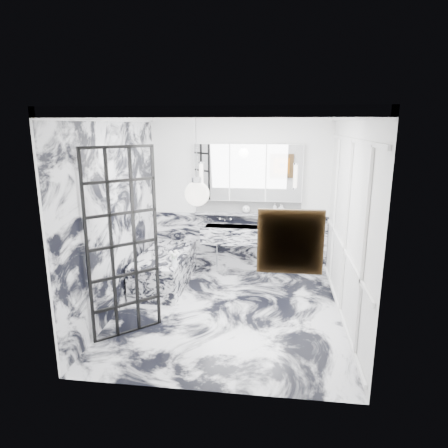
# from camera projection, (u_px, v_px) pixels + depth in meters

# --- Properties ---
(floor) EXTENTS (3.60, 3.60, 0.00)m
(floor) POSITION_uv_depth(u_px,v_px,m) (228.00, 311.00, 5.80)
(floor) COLOR silver
(floor) RESTS_ON ground
(ceiling) EXTENTS (3.60, 3.60, 0.00)m
(ceiling) POSITION_uv_depth(u_px,v_px,m) (228.00, 112.00, 5.12)
(ceiling) COLOR white
(ceiling) RESTS_ON wall_back
(wall_back) EXTENTS (3.60, 0.00, 3.60)m
(wall_back) POSITION_uv_depth(u_px,v_px,m) (240.00, 195.00, 7.19)
(wall_back) COLOR white
(wall_back) RESTS_ON floor
(wall_front) EXTENTS (3.60, 0.00, 3.60)m
(wall_front) POSITION_uv_depth(u_px,v_px,m) (205.00, 261.00, 3.73)
(wall_front) COLOR white
(wall_front) RESTS_ON floor
(wall_left) EXTENTS (0.00, 3.60, 3.60)m
(wall_left) POSITION_uv_depth(u_px,v_px,m) (116.00, 214.00, 5.66)
(wall_left) COLOR white
(wall_left) RESTS_ON floor
(wall_right) EXTENTS (0.00, 3.60, 3.60)m
(wall_right) POSITION_uv_depth(u_px,v_px,m) (348.00, 221.00, 5.26)
(wall_right) COLOR white
(wall_right) RESTS_ON floor
(marble_clad_back) EXTENTS (3.18, 0.05, 1.05)m
(marble_clad_back) POSITION_uv_depth(u_px,v_px,m) (239.00, 242.00, 7.38)
(marble_clad_back) COLOR silver
(marble_clad_back) RESTS_ON floor
(marble_clad_left) EXTENTS (0.02, 3.56, 2.68)m
(marble_clad_left) POSITION_uv_depth(u_px,v_px,m) (117.00, 219.00, 5.67)
(marble_clad_left) COLOR silver
(marble_clad_left) RESTS_ON floor
(panel_molding) EXTENTS (0.03, 3.40, 2.30)m
(panel_molding) POSITION_uv_depth(u_px,v_px,m) (346.00, 229.00, 5.29)
(panel_molding) COLOR white
(panel_molding) RESTS_ON floor
(soap_bottle_a) EXTENTS (0.09, 0.09, 0.20)m
(soap_bottle_a) POSITION_uv_depth(u_px,v_px,m) (275.00, 209.00, 7.07)
(soap_bottle_a) COLOR #8C5919
(soap_bottle_a) RESTS_ON ledge
(soap_bottle_b) EXTENTS (0.09, 0.10, 0.18)m
(soap_bottle_b) POSITION_uv_depth(u_px,v_px,m) (281.00, 209.00, 7.06)
(soap_bottle_b) COLOR #4C4C51
(soap_bottle_b) RESTS_ON ledge
(soap_bottle_c) EXTENTS (0.13, 0.13, 0.17)m
(soap_bottle_c) POSITION_uv_depth(u_px,v_px,m) (282.00, 210.00, 7.06)
(soap_bottle_c) COLOR silver
(soap_bottle_c) RESTS_ON ledge
(face_pot) EXTENTS (0.14, 0.14, 0.14)m
(face_pot) POSITION_uv_depth(u_px,v_px,m) (246.00, 209.00, 7.14)
(face_pot) COLOR white
(face_pot) RESTS_ON ledge
(amber_bottle) EXTENTS (0.04, 0.04, 0.10)m
(amber_bottle) POSITION_uv_depth(u_px,v_px,m) (277.00, 211.00, 7.08)
(amber_bottle) COLOR #8C5919
(amber_bottle) RESTS_ON ledge
(flower_vase) EXTENTS (0.08, 0.08, 0.12)m
(flower_vase) POSITION_uv_depth(u_px,v_px,m) (174.00, 262.00, 6.05)
(flower_vase) COLOR silver
(flower_vase) RESTS_ON bathtub
(crittall_door) EXTENTS (0.68, 0.62, 2.39)m
(crittall_door) POSITION_uv_depth(u_px,v_px,m) (123.00, 245.00, 4.93)
(crittall_door) COLOR black
(crittall_door) RESTS_ON floor
(artwork) EXTENTS (0.50, 0.05, 0.50)m
(artwork) POSITION_uv_depth(u_px,v_px,m) (290.00, 242.00, 3.62)
(artwork) COLOR #BB6A13
(artwork) RESTS_ON wall_front
(pendant_light) EXTENTS (0.25, 0.25, 0.25)m
(pendant_light) POSITION_uv_depth(u_px,v_px,m) (197.00, 194.00, 4.08)
(pendant_light) COLOR white
(pendant_light) RESTS_ON ceiling
(trough_sink) EXTENTS (1.60, 0.45, 0.30)m
(trough_sink) POSITION_uv_depth(u_px,v_px,m) (246.00, 235.00, 7.10)
(trough_sink) COLOR silver
(trough_sink) RESTS_ON wall_back
(ledge) EXTENTS (1.90, 0.14, 0.04)m
(ledge) POSITION_uv_depth(u_px,v_px,m) (247.00, 214.00, 7.17)
(ledge) COLOR silver
(ledge) RESTS_ON wall_back
(subway_tile) EXTENTS (1.90, 0.03, 0.23)m
(subway_tile) POSITION_uv_depth(u_px,v_px,m) (248.00, 206.00, 7.20)
(subway_tile) COLOR white
(subway_tile) RESTS_ON wall_back
(mirror_cabinet) EXTENTS (1.90, 0.16, 1.00)m
(mirror_cabinet) POSITION_uv_depth(u_px,v_px,m) (248.00, 172.00, 7.00)
(mirror_cabinet) COLOR white
(mirror_cabinet) RESTS_ON wall_back
(sconce_left) EXTENTS (0.07, 0.07, 0.40)m
(sconce_left) POSITION_uv_depth(u_px,v_px,m) (201.00, 175.00, 7.02)
(sconce_left) COLOR white
(sconce_left) RESTS_ON mirror_cabinet
(sconce_right) EXTENTS (0.07, 0.07, 0.40)m
(sconce_right) POSITION_uv_depth(u_px,v_px,m) (295.00, 176.00, 6.81)
(sconce_right) COLOR white
(sconce_right) RESTS_ON mirror_cabinet
(bathtub) EXTENTS (0.75, 1.65, 0.55)m
(bathtub) POSITION_uv_depth(u_px,v_px,m) (165.00, 268.00, 6.74)
(bathtub) COLOR silver
(bathtub) RESTS_ON floor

